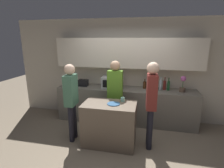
{
  "coord_description": "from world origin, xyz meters",
  "views": [
    {
      "loc": [
        0.58,
        -2.96,
        2.18
      ],
      "look_at": [
        -0.17,
        0.52,
        1.25
      ],
      "focal_mm": 28.0,
      "sensor_mm": 36.0,
      "label": 1
    }
  ],
  "objects_px": {
    "bottle_6": "(168,85)",
    "person_left": "(151,98)",
    "bottle_3": "(157,86)",
    "bottle_4": "(160,85)",
    "bottle_1": "(149,85)",
    "person_center": "(71,96)",
    "toaster": "(83,83)",
    "bottle_5": "(165,85)",
    "microwave": "(112,82)",
    "person_right": "(115,90)",
    "plate_on_island": "(114,104)",
    "bottle_0": "(145,85)",
    "cup_0": "(123,99)",
    "bottle_2": "(152,86)",
    "potted_plant": "(183,84)"
  },
  "relations": [
    {
      "from": "toaster",
      "to": "bottle_2",
      "type": "xyz_separation_m",
      "value": [
        1.84,
        0.0,
        0.02
      ]
    },
    {
      "from": "person_center",
      "to": "bottle_2",
      "type": "bearing_deg",
      "value": 123.45
    },
    {
      "from": "person_left",
      "to": "person_right",
      "type": "distance_m",
      "value": 0.97
    },
    {
      "from": "microwave",
      "to": "bottle_5",
      "type": "distance_m",
      "value": 1.34
    },
    {
      "from": "bottle_0",
      "to": "bottle_3",
      "type": "xyz_separation_m",
      "value": [
        0.3,
        -0.13,
        0.02
      ]
    },
    {
      "from": "potted_plant",
      "to": "bottle_4",
      "type": "bearing_deg",
      "value": 171.73
    },
    {
      "from": "person_left",
      "to": "toaster",
      "type": "bearing_deg",
      "value": 55.79
    },
    {
      "from": "person_center",
      "to": "bottle_4",
      "type": "bearing_deg",
      "value": 121.88
    },
    {
      "from": "potted_plant",
      "to": "bottle_2",
      "type": "bearing_deg",
      "value": 179.72
    },
    {
      "from": "bottle_6",
      "to": "cup_0",
      "type": "distance_m",
      "value": 1.42
    },
    {
      "from": "microwave",
      "to": "person_right",
      "type": "height_order",
      "value": "person_right"
    },
    {
      "from": "toaster",
      "to": "microwave",
      "type": "bearing_deg",
      "value": -0.11
    },
    {
      "from": "bottle_0",
      "to": "bottle_1",
      "type": "xyz_separation_m",
      "value": [
        0.1,
        -0.03,
        0.01
      ]
    },
    {
      "from": "bottle_1",
      "to": "cup_0",
      "type": "xyz_separation_m",
      "value": [
        -0.51,
        -1.01,
        -0.08
      ]
    },
    {
      "from": "toaster",
      "to": "bottle_1",
      "type": "bearing_deg",
      "value": 2.67
    },
    {
      "from": "microwave",
      "to": "plate_on_island",
      "type": "xyz_separation_m",
      "value": [
        0.27,
        -1.12,
        -0.16
      ]
    },
    {
      "from": "bottle_6",
      "to": "plate_on_island",
      "type": "relative_size",
      "value": 1.24
    },
    {
      "from": "bottle_4",
      "to": "toaster",
      "type": "bearing_deg",
      "value": -177.91
    },
    {
      "from": "bottle_6",
      "to": "cup_0",
      "type": "bearing_deg",
      "value": -134.97
    },
    {
      "from": "bottle_0",
      "to": "person_center",
      "type": "bearing_deg",
      "value": -139.84
    },
    {
      "from": "bottle_4",
      "to": "person_center",
      "type": "distance_m",
      "value": 2.23
    },
    {
      "from": "microwave",
      "to": "bottle_6",
      "type": "bearing_deg",
      "value": 3.01
    },
    {
      "from": "potted_plant",
      "to": "person_left",
      "type": "xyz_separation_m",
      "value": [
        -0.74,
        -1.07,
        -0.06
      ]
    },
    {
      "from": "bottle_1",
      "to": "person_center",
      "type": "xyz_separation_m",
      "value": [
        -1.58,
        -1.22,
        -0.02
      ]
    },
    {
      "from": "microwave",
      "to": "bottle_0",
      "type": "height_order",
      "value": "microwave"
    },
    {
      "from": "plate_on_island",
      "to": "bottle_6",
      "type": "bearing_deg",
      "value": 46.03
    },
    {
      "from": "person_center",
      "to": "cup_0",
      "type": "bearing_deg",
      "value": 99.95
    },
    {
      "from": "person_left",
      "to": "person_right",
      "type": "bearing_deg",
      "value": 53.68
    },
    {
      "from": "bottle_3",
      "to": "person_left",
      "type": "xyz_separation_m",
      "value": [
        -0.14,
        -1.04,
        0.03
      ]
    },
    {
      "from": "microwave",
      "to": "plate_on_island",
      "type": "relative_size",
      "value": 2.0
    },
    {
      "from": "bottle_6",
      "to": "person_left",
      "type": "height_order",
      "value": "person_left"
    },
    {
      "from": "toaster",
      "to": "potted_plant",
      "type": "distance_m",
      "value": 2.57
    },
    {
      "from": "bottle_1",
      "to": "plate_on_island",
      "type": "height_order",
      "value": "bottle_1"
    },
    {
      "from": "microwave",
      "to": "cup_0",
      "type": "relative_size",
      "value": 5.9
    },
    {
      "from": "bottle_6",
      "to": "cup_0",
      "type": "height_order",
      "value": "bottle_6"
    },
    {
      "from": "bottle_3",
      "to": "plate_on_island",
      "type": "height_order",
      "value": "bottle_3"
    },
    {
      "from": "microwave",
      "to": "person_left",
      "type": "bearing_deg",
      "value": -46.62
    },
    {
      "from": "bottle_0",
      "to": "person_right",
      "type": "relative_size",
      "value": 0.15
    },
    {
      "from": "potted_plant",
      "to": "cup_0",
      "type": "distance_m",
      "value": 1.63
    },
    {
      "from": "bottle_4",
      "to": "person_left",
      "type": "height_order",
      "value": "person_left"
    },
    {
      "from": "toaster",
      "to": "bottle_5",
      "type": "bearing_deg",
      "value": 2.38
    },
    {
      "from": "bottle_3",
      "to": "bottle_4",
      "type": "xyz_separation_m",
      "value": [
        0.09,
        0.1,
        0.01
      ]
    },
    {
      "from": "bottle_1",
      "to": "bottle_6",
      "type": "height_order",
      "value": "bottle_6"
    },
    {
      "from": "bottle_0",
      "to": "bottle_6",
      "type": "height_order",
      "value": "bottle_6"
    },
    {
      "from": "bottle_2",
      "to": "person_right",
      "type": "relative_size",
      "value": 0.17
    },
    {
      "from": "bottle_5",
      "to": "bottle_6",
      "type": "bearing_deg",
      "value": -9.54
    },
    {
      "from": "bottle_5",
      "to": "plate_on_island",
      "type": "height_order",
      "value": "bottle_5"
    },
    {
      "from": "bottle_3",
      "to": "cup_0",
      "type": "relative_size",
      "value": 3.31
    },
    {
      "from": "person_right",
      "to": "bottle_6",
      "type": "bearing_deg",
      "value": -153.4
    },
    {
      "from": "bottle_0",
      "to": "person_left",
      "type": "xyz_separation_m",
      "value": [
        0.16,
        -1.18,
        0.05
      ]
    }
  ]
}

